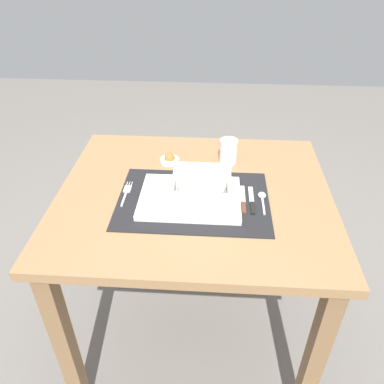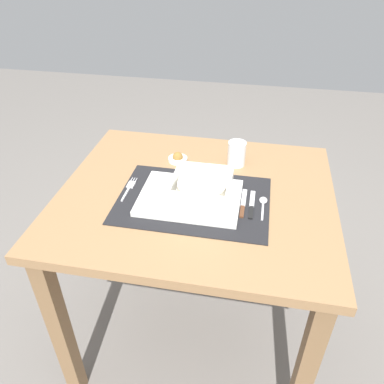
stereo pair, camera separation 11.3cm
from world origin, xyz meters
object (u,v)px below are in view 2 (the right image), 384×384
Objects in this scene: butter_knife at (252,206)px; condiment_saucer at (178,158)px; porridge_bowl at (202,188)px; fork at (130,187)px; spoon at (263,202)px; bread_knife at (243,205)px; drinking_glass at (237,155)px; dining_table at (196,219)px.

butter_knife is 2.03× the size of condiment_saucer.
porridge_bowl reaches higher than fork.
condiment_saucer is at bearing 144.71° from spoon.
porridge_bowl is at bearing 171.30° from butter_knife.
drinking_glass is at bearing 102.37° from bread_knife.
drinking_glass is at bearing 101.77° from butter_knife.
drinking_glass reaches higher than bread_knife.
dining_table is at bearing 160.38° from butter_knife.
bread_knife is 0.33m from condiment_saucer.
butter_knife reaches higher than dining_table.
condiment_saucer reaches higher than dining_table.
butter_knife is 0.35m from condiment_saucer.
fork is (-0.21, -0.02, 0.11)m from dining_table.
butter_knife and bread_knife have the same top height.
porridge_bowl is at bearing -57.24° from dining_table.
bread_knife is at bearing -4.18° from porridge_bowl.
dining_table is 0.26m from drinking_glass.
porridge_bowl is 0.23m from fork.
drinking_glass is 1.27× the size of condiment_saucer.
fork is 1.20× the size of spoon.
bread_knife is at bearing -16.93° from dining_table.
fork is at bearing -146.22° from drinking_glass.
dining_table is 6.12× the size of bread_knife.
bread_knife is (-0.03, 0.00, 0.00)m from butter_knife.
fork reaches higher than dining_table.
bread_knife is at bearing -7.00° from fork.
dining_table is 0.24m from fork.
drinking_glass is at bearing 69.92° from porridge_bowl.
drinking_glass is (0.08, 0.23, -0.00)m from porridge_bowl.
dining_table is 6.23× the size of butter_knife.
spoon is (0.21, -0.03, 0.12)m from dining_table.
dining_table is 4.91× the size of porridge_bowl.
dining_table is at bearing -119.13° from drinking_glass.
condiment_saucer is (-0.20, -0.01, -0.03)m from drinking_glass.
dining_table is 0.21m from butter_knife.
butter_knife is (0.38, -0.03, 0.00)m from fork.
drinking_glass reaches higher than butter_knife.
bread_knife is 1.63× the size of drinking_glass.
fork is at bearing 177.52° from spoon.
fork is 0.94× the size of butter_knife.
spoon is 0.06m from bread_knife.
bread_knife reaches higher than fork.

